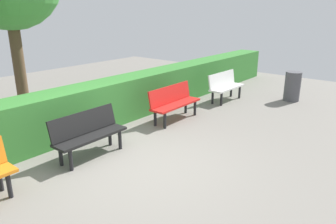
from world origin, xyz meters
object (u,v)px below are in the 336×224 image
Objects in this scene: bench_black at (88,132)px; bench_red at (174,101)px; bench_white at (225,85)px; trash_bin at (292,86)px.

bench_red is at bearing -179.46° from bench_black.
bench_white is 1.56× the size of trash_bin.
bench_red is at bearing -0.87° from bench_white.
bench_red is 1.07× the size of bench_black.
trash_bin reaches higher than bench_white.
bench_white and bench_red have the same top height.
bench_black is (5.05, -0.04, 0.00)m from bench_white.
bench_red is 4.05m from trash_bin.
bench_black is (2.66, 0.06, -0.00)m from bench_red.
bench_red reaches higher than bench_black.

